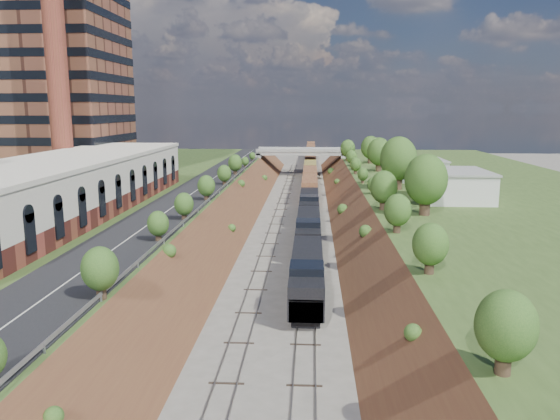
{
  "coord_description": "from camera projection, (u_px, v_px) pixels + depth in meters",
  "views": [
    {
      "loc": [
        2.92,
        -27.47,
        18.05
      ],
      "look_at": [
        -0.82,
        37.01,
        6.0
      ],
      "focal_mm": 35.0,
      "sensor_mm": 36.0,
      "label": 1
    }
  ],
  "objects": [
    {
      "name": "embankment_right",
      "position": [
        361.0,
        221.0,
        88.69
      ],
      "size": [
        10.0,
        180.0,
        10.0
      ],
      "primitive_type": "cube",
      "rotation": [
        0.0,
        0.79,
        0.0
      ],
      "color": "brown",
      "rests_on": "ground"
    },
    {
      "name": "tree_left_crest",
      "position": [
        148.0,
        232.0,
        49.44
      ],
      "size": [
        2.45,
        2.45,
        3.55
      ],
      "color": "#473323",
      "rests_on": "platform_left"
    },
    {
      "name": "platform_left",
      "position": [
        95.0,
        203.0,
        90.74
      ],
      "size": [
        44.0,
        180.0,
        5.0
      ],
      "primitive_type": "cube",
      "color": "#375021",
      "rests_on": "ground"
    },
    {
      "name": "white_building_far",
      "position": [
        420.0,
        170.0,
        100.5
      ],
      "size": [
        8.0,
        10.0,
        3.6
      ],
      "primitive_type": "cube",
      "color": "silver",
      "rests_on": "platform_right"
    },
    {
      "name": "overpass",
      "position": [
        301.0,
        157.0,
        149.26
      ],
      "size": [
        24.5,
        8.3,
        7.4
      ],
      "color": "gray",
      "rests_on": "ground"
    },
    {
      "name": "rail_right_track",
      "position": [
        309.0,
        220.0,
        89.15
      ],
      "size": [
        1.58,
        180.0,
        0.18
      ],
      "primitive_type": "cube",
      "color": "gray",
      "rests_on": "ground"
    },
    {
      "name": "platform_right",
      "position": [
        500.0,
        207.0,
        86.98
      ],
      "size": [
        44.0,
        180.0,
        5.0
      ],
      "primitive_type": "cube",
      "color": "#375021",
      "rests_on": "ground"
    },
    {
      "name": "commercial_building",
      "position": [
        62.0,
        186.0,
        67.76
      ],
      "size": [
        14.3,
        62.3,
        7.0
      ],
      "color": "brown",
      "rests_on": "platform_left"
    },
    {
      "name": "guardrail",
      "position": [
        223.0,
        186.0,
        88.76
      ],
      "size": [
        0.1,
        171.0,
        0.7
      ],
      "color": "#99999E",
      "rests_on": "platform_left"
    },
    {
      "name": "road",
      "position": [
        199.0,
        189.0,
        89.28
      ],
      "size": [
        8.0,
        180.0,
        0.1
      ],
      "primitive_type": "cube",
      "color": "black",
      "rests_on": "platform_left"
    },
    {
      "name": "smokestack",
      "position": [
        56.0,
        62.0,
        82.86
      ],
      "size": [
        3.2,
        3.2,
        40.0
      ],
      "primitive_type": "cylinder",
      "color": "brown",
      "rests_on": "platform_left"
    },
    {
      "name": "tree_right_large",
      "position": [
        426.0,
        180.0,
        67.0
      ],
      "size": [
        5.25,
        5.25,
        7.61
      ],
      "color": "#473323",
      "rests_on": "platform_right"
    },
    {
      "name": "highrise_tower",
      "position": [
        51.0,
        24.0,
        97.57
      ],
      "size": [
        22.0,
        22.0,
        53.9
      ],
      "color": "brown",
      "rests_on": "platform_left"
    },
    {
      "name": "rail_left_track",
      "position": [
        277.0,
        220.0,
        89.45
      ],
      "size": [
        1.58,
        180.0,
        0.18
      ],
      "primitive_type": "cube",
      "color": "gray",
      "rests_on": "ground"
    },
    {
      "name": "freight_train",
      "position": [
        310.0,
        170.0,
        139.3
      ],
      "size": [
        3.05,
        187.91,
        4.56
      ],
      "color": "black",
      "rests_on": "ground"
    },
    {
      "name": "white_building_near",
      "position": [
        454.0,
        186.0,
        78.85
      ],
      "size": [
        9.0,
        12.0,
        4.0
      ],
      "primitive_type": "cube",
      "color": "silver",
      "rests_on": "platform_right"
    },
    {
      "name": "embankment_left",
      "position": [
        227.0,
        220.0,
        89.95
      ],
      "size": [
        10.0,
        180.0,
        10.0
      ],
      "primitive_type": "cube",
      "rotation": [
        0.0,
        0.79,
        0.0
      ],
      "color": "brown",
      "rests_on": "ground"
    }
  ]
}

